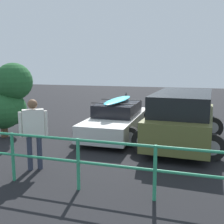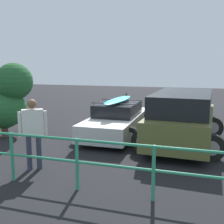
{
  "view_description": "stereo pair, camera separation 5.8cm",
  "coord_description": "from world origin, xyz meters",
  "px_view_note": "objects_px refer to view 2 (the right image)",
  "views": [
    {
      "loc": [
        -2.2,
        9.86,
        2.55
      ],
      "look_at": [
        0.42,
        0.88,
        0.95
      ],
      "focal_mm": 45.0,
      "sensor_mm": 36.0,
      "label": 1
    },
    {
      "loc": [
        -2.26,
        9.84,
        2.55
      ],
      "look_at": [
        0.42,
        0.88,
        0.95
      ],
      "focal_mm": 45.0,
      "sensor_mm": 36.0,
      "label": 2
    }
  ],
  "objects_px": {
    "person_bystander": "(33,128)",
    "bush_near_left": "(8,101)",
    "sedan_car": "(117,119)",
    "suv_car": "(182,118)"
  },
  "relations": [
    {
      "from": "person_bystander",
      "to": "bush_near_left",
      "type": "xyz_separation_m",
      "value": [
        2.7,
        -2.69,
        0.22
      ]
    },
    {
      "from": "sedan_car",
      "to": "person_bystander",
      "type": "distance_m",
      "value": 4.02
    },
    {
      "from": "sedan_car",
      "to": "bush_near_left",
      "type": "relative_size",
      "value": 1.64
    },
    {
      "from": "sedan_car",
      "to": "suv_car",
      "type": "relative_size",
      "value": 0.94
    },
    {
      "from": "sedan_car",
      "to": "person_bystander",
      "type": "height_order",
      "value": "person_bystander"
    },
    {
      "from": "suv_car",
      "to": "person_bystander",
      "type": "relative_size",
      "value": 2.62
    },
    {
      "from": "person_bystander",
      "to": "bush_near_left",
      "type": "height_order",
      "value": "bush_near_left"
    },
    {
      "from": "bush_near_left",
      "to": "suv_car",
      "type": "bearing_deg",
      "value": -174.47
    },
    {
      "from": "suv_car",
      "to": "sedan_car",
      "type": "bearing_deg",
      "value": -14.12
    },
    {
      "from": "suv_car",
      "to": "bush_near_left",
      "type": "relative_size",
      "value": 1.74
    }
  ]
}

